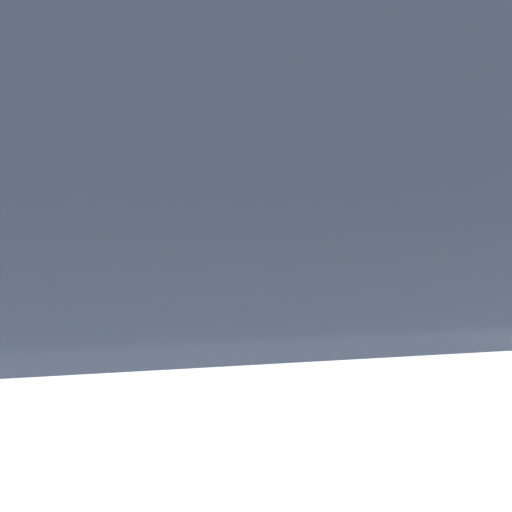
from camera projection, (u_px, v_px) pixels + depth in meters
name	position (u px, v px, depth m)	size (l,w,h in m)	color
sidewalk	(217.00, 362.00, 4.29)	(24.00, 2.80, 0.10)	#BCB7AD
building_facade	(188.00, 82.00, 7.15)	(24.00, 0.30, 6.33)	beige
parking_meter	(256.00, 242.00, 3.21)	(0.20, 0.13, 1.50)	gray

